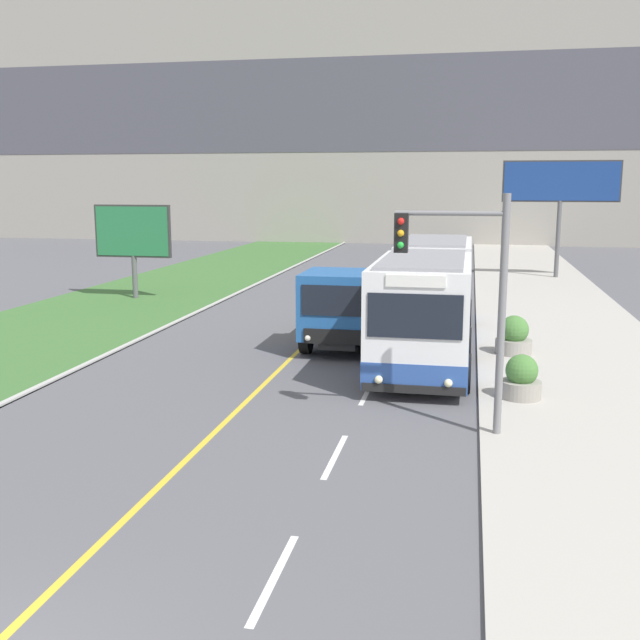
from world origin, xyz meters
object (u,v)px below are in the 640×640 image
Objects in this scene: billboard_small at (133,234)px; city_bus at (429,297)px; planter_round_near at (521,379)px; traffic_light_mast at (467,283)px; planter_round_second at (514,337)px; car_distant at (441,275)px; dump_truck at (348,308)px; billboard_large at (561,186)px.

city_bus is at bearing -29.93° from billboard_small.
billboard_small reaches higher than planter_round_near.
planter_round_second is (1.44, 7.64, -2.63)m from traffic_light_mast.
city_bus is 13.78m from car_distant.
dump_truck is 5.57× the size of planter_round_second.
billboard_small is 3.95× the size of planter_round_near.
billboard_small is at bearing 152.49° from planter_round_second.
city_bus is 20.32m from billboard_large.
planter_round_near is at bearing -65.16° from city_bus.
dump_truck is 1.31× the size of traffic_light_mast.
planter_round_second is (2.75, -14.36, -0.10)m from car_distant.
dump_truck is 8.89m from traffic_light_mast.
planter_round_second is at bearing 79.32° from traffic_light_mast.
planter_round_second is (16.28, -8.48, -2.35)m from billboard_small.
city_bus is 3.00× the size of billboard_small.
traffic_light_mast reaches higher than planter_round_second.
dump_truck is at bearing 177.71° from planter_round_second.
city_bus reaches higher than car_distant.
car_distant is 0.86× the size of traffic_light_mast.
city_bus is 2.59m from dump_truck.
car_distant reaches higher than planter_round_second.
car_distant is at bearing 23.49° from billboard_small.
billboard_large is 5.96× the size of planter_round_near.
billboard_small is (-19.58, -11.28, -2.10)m from billboard_large.
city_bus reaches higher than dump_truck.
dump_truck is at bearing -113.33° from billboard_large.
planter_round_second is (5.14, -0.21, -0.70)m from dump_truck.
city_bus is 10.83× the size of planter_round_second.
planter_round_second is (0.08, 4.87, 0.04)m from planter_round_near.
planter_round_near is 4.87m from planter_round_second.
city_bus reaches higher than planter_round_near.
city_bus reaches higher than planter_round_second.
traffic_light_mast is 8.21m from planter_round_second.
billboard_small is 3.60× the size of planter_round_second.
car_distant is at bearing 100.85° from planter_round_second.
traffic_light_mast is at bearing -86.59° from car_distant.
dump_truck reaches higher than planter_round_second.
billboard_large is 1.51× the size of billboard_small.
planter_round_near is (2.68, -19.23, -0.14)m from car_distant.
billboard_small is (-11.14, 8.27, 1.65)m from dump_truck.
billboard_large is (6.05, 5.40, 4.35)m from car_distant.
city_bus is at bearing -107.14° from billboard_large.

